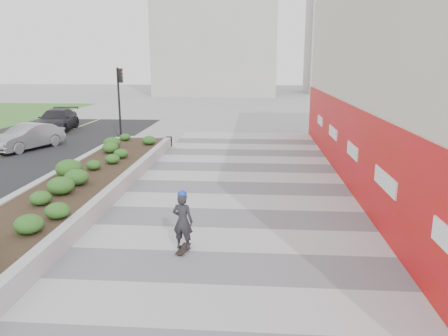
% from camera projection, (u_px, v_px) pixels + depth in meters
% --- Properties ---
extents(ground, '(160.00, 160.00, 0.00)m').
position_uv_depth(ground, '(223.00, 312.00, 8.11)').
color(ground, gray).
rests_on(ground, ground).
extents(walkway, '(8.00, 36.00, 0.01)m').
position_uv_depth(walkway, '(232.00, 246.00, 11.01)').
color(walkway, '#A8A8AD').
rests_on(walkway, ground).
extents(building, '(6.04, 24.08, 8.00)m').
position_uv_depth(building, '(439.00, 78.00, 15.36)').
color(building, beige).
rests_on(building, ground).
extents(planter, '(3.00, 18.00, 0.90)m').
position_uv_depth(planter, '(81.00, 183.00, 15.18)').
color(planter, '#9E9EA0').
rests_on(planter, ground).
extents(traffic_signal_near, '(0.33, 0.28, 4.20)m').
position_uv_depth(traffic_signal_near, '(120.00, 93.00, 24.91)').
color(traffic_signal_near, black).
rests_on(traffic_signal_near, ground).
extents(distant_bldg_north_l, '(16.00, 12.00, 20.00)m').
position_uv_depth(distant_bldg_north_l, '(217.00, 20.00, 59.36)').
color(distant_bldg_north_l, '#ADAAA3').
rests_on(distant_bldg_north_l, ground).
extents(distant_bldg_north_r, '(14.00, 10.00, 24.00)m').
position_uv_depth(distant_bldg_north_r, '(359.00, 8.00, 62.31)').
color(distant_bldg_north_r, '#ADAAA3').
rests_on(distant_bldg_north_r, ground).
extents(manhole_cover, '(0.44, 0.44, 0.01)m').
position_uv_depth(manhole_cover, '(251.00, 246.00, 10.98)').
color(manhole_cover, '#595654').
rests_on(manhole_cover, ground).
extents(skateboarder, '(0.58, 0.74, 1.56)m').
position_uv_depth(skateboarder, '(183.00, 221.00, 10.53)').
color(skateboarder, beige).
rests_on(skateboarder, ground).
extents(car_silver, '(2.71, 4.28, 1.33)m').
position_uv_depth(car_silver, '(28.00, 137.00, 22.96)').
color(car_silver, gray).
rests_on(car_silver, ground).
extents(car_dark, '(2.66, 5.16, 1.43)m').
position_uv_depth(car_dark, '(57.00, 120.00, 28.99)').
color(car_dark, black).
rests_on(car_dark, ground).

